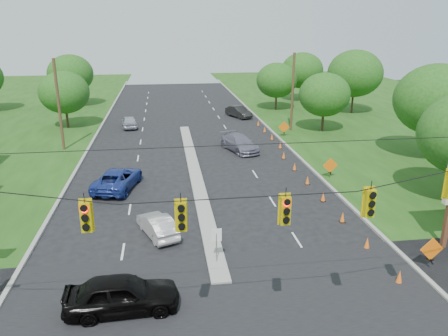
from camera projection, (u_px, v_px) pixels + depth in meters
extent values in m
cube|color=gray|center=(89.00, 149.00, 44.23)|extent=(0.25, 110.00, 0.16)
cube|color=gray|center=(282.00, 142.00, 46.90)|extent=(0.25, 110.00, 0.16)
cube|color=gray|center=(195.00, 173.00, 37.10)|extent=(1.00, 34.00, 0.18)
cylinder|color=gray|center=(216.00, 249.00, 22.72)|extent=(0.06, 0.06, 1.80)
cube|color=white|center=(216.00, 235.00, 22.46)|extent=(0.55, 0.04, 0.70)
cylinder|color=black|center=(242.00, 186.00, 14.22)|extent=(24.00, 0.04, 0.04)
cube|color=#DDC106|center=(86.00, 217.00, 13.80)|extent=(0.34, 0.24, 1.00)
cube|color=#DDC106|center=(181.00, 216.00, 14.25)|extent=(0.34, 0.24, 1.00)
cube|color=#DDC106|center=(285.00, 210.00, 14.72)|extent=(0.34, 0.24, 1.00)
cube|color=#DDC106|center=(369.00, 203.00, 15.09)|extent=(0.34, 0.24, 1.00)
cylinder|color=#422D1C|center=(59.00, 105.00, 42.50)|extent=(0.28, 0.28, 9.00)
cylinder|color=#422D1C|center=(293.00, 93.00, 50.51)|extent=(0.28, 0.28, 9.00)
cone|color=orange|center=(399.00, 277.00, 21.20)|extent=(0.32, 0.32, 0.70)
cone|color=orange|center=(367.00, 243.00, 24.49)|extent=(0.32, 0.32, 0.70)
cone|color=orange|center=(343.00, 217.00, 27.79)|extent=(0.32, 0.32, 0.70)
cone|color=orange|center=(323.00, 197.00, 31.08)|extent=(0.32, 0.32, 0.70)
cone|color=orange|center=(307.00, 180.00, 34.37)|extent=(0.32, 0.32, 0.70)
cone|color=orange|center=(295.00, 166.00, 37.66)|extent=(0.32, 0.32, 0.70)
cone|color=orange|center=(284.00, 155.00, 40.95)|extent=(0.32, 0.32, 0.70)
cone|color=orange|center=(280.00, 145.00, 44.32)|extent=(0.32, 0.32, 0.70)
cone|color=orange|center=(272.00, 137.00, 47.61)|extent=(0.32, 0.32, 0.70)
cone|color=orange|center=(265.00, 129.00, 50.90)|extent=(0.32, 0.32, 0.70)
cone|color=orange|center=(258.00, 123.00, 54.20)|extent=(0.32, 0.32, 0.70)
cube|color=black|center=(430.00, 259.00, 22.37)|extent=(0.06, 0.58, 0.26)
cube|color=black|center=(430.00, 259.00, 22.37)|extent=(0.06, 0.58, 0.26)
cube|color=orange|center=(432.00, 249.00, 22.18)|extent=(1.27, 0.05, 1.27)
cube|color=black|center=(330.00, 172.00, 35.54)|extent=(0.06, 0.58, 0.26)
cube|color=black|center=(330.00, 172.00, 35.54)|extent=(0.06, 0.58, 0.26)
cube|color=orange|center=(330.00, 165.00, 35.35)|extent=(1.27, 0.05, 1.27)
cube|color=black|center=(284.00, 132.00, 48.70)|extent=(0.06, 0.58, 0.26)
cube|color=black|center=(284.00, 132.00, 48.70)|extent=(0.06, 0.58, 0.26)
cube|color=orange|center=(284.00, 127.00, 48.51)|extent=(1.27, 0.05, 1.27)
cylinder|color=black|center=(67.00, 118.00, 52.73)|extent=(0.28, 0.28, 2.52)
ellipsoid|color=#194C14|center=(64.00, 92.00, 51.76)|extent=(5.88, 5.88, 5.04)
cylinder|color=black|center=(73.00, 97.00, 66.51)|extent=(0.28, 0.28, 2.88)
ellipsoid|color=#194C14|center=(70.00, 74.00, 65.41)|extent=(6.72, 6.72, 5.76)
cylinder|color=black|center=(430.00, 142.00, 40.44)|extent=(0.28, 0.28, 3.24)
ellipsoid|color=#194C14|center=(437.00, 100.00, 39.20)|extent=(7.56, 7.56, 6.48)
cylinder|color=black|center=(323.00, 121.00, 51.05)|extent=(0.28, 0.28, 2.52)
ellipsoid|color=#194C14|center=(324.00, 95.00, 50.08)|extent=(5.88, 5.88, 5.04)
cylinder|color=black|center=(352.00, 102.00, 61.40)|extent=(0.28, 0.28, 3.24)
ellipsoid|color=#194C14|center=(355.00, 73.00, 60.16)|extent=(7.56, 7.56, 6.48)
cylinder|color=black|center=(301.00, 92.00, 71.27)|extent=(0.28, 0.28, 2.88)
ellipsoid|color=#194C14|center=(302.00, 70.00, 70.17)|extent=(6.72, 6.72, 5.76)
cylinder|color=black|center=(276.00, 101.00, 63.95)|extent=(0.28, 0.28, 2.52)
ellipsoid|color=#194C14|center=(277.00, 80.00, 62.98)|extent=(5.88, 5.88, 5.04)
imported|color=black|center=(122.00, 294.00, 19.00)|extent=(5.04, 2.20, 1.69)
imported|color=#B6B0B0|center=(157.00, 225.00, 25.97)|extent=(2.69, 4.15, 1.29)
imported|color=navy|center=(118.00, 179.00, 33.34)|extent=(3.92, 6.16, 1.58)
imported|color=slate|center=(240.00, 143.00, 43.39)|extent=(3.78, 5.86, 1.58)
imported|color=#9EA4B4|center=(129.00, 122.00, 53.14)|extent=(2.30, 4.46, 1.45)
imported|color=black|center=(239.00, 112.00, 59.10)|extent=(3.30, 4.79, 1.50)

